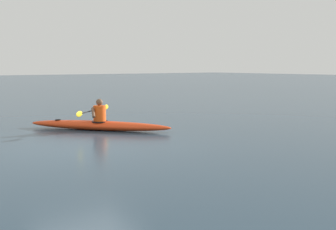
% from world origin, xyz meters
% --- Properties ---
extents(ground_plane, '(160.00, 160.00, 0.00)m').
position_xyz_m(ground_plane, '(0.00, 0.00, 0.00)').
color(ground_plane, '#283D4C').
extents(kayak, '(3.48, 4.04, 0.29)m').
position_xyz_m(kayak, '(-1.44, -2.13, 0.15)').
color(kayak, red).
rests_on(kayak, ground).
extents(kayaker, '(1.87, 1.55, 0.70)m').
position_xyz_m(kayaker, '(-1.45, -2.11, 0.58)').
color(kayaker, '#E04C14').
rests_on(kayaker, kayak).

